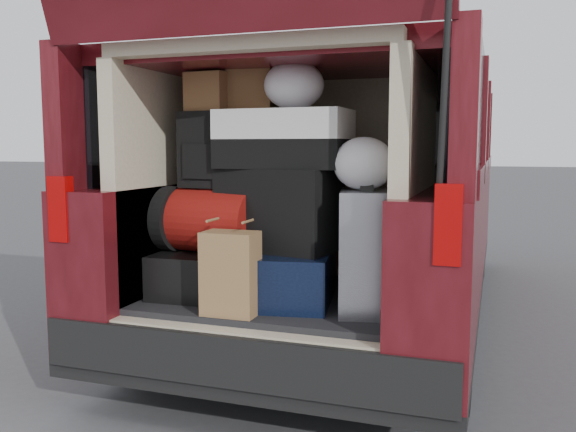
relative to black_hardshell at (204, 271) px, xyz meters
name	(u,v)px	position (x,y,z in m)	size (l,w,h in m)	color
ground	(263,419)	(0.39, -0.18, -0.66)	(80.00, 80.00, 0.00)	#3D3D40
minivan	(352,199)	(0.39, 1.68, 0.25)	(1.90, 5.35, 2.77)	black
load_floor	(282,346)	(0.39, 0.10, -0.39)	(1.24, 1.05, 0.55)	black
black_hardshell	(204,271)	(0.00, 0.00, 0.00)	(0.40, 0.55, 0.22)	black
navy_hardshell	(283,276)	(0.44, -0.03, 0.01)	(0.47, 0.57, 0.25)	black
silver_roller	(366,251)	(0.86, -0.08, 0.17)	(0.23, 0.37, 0.56)	silver
kraft_bag	(231,273)	(0.30, -0.34, 0.08)	(0.24, 0.16, 0.38)	olive
red_duffel	(211,220)	(0.06, -0.03, 0.27)	(0.50, 0.33, 0.33)	maroon
black_soft_case	(279,209)	(0.41, 0.00, 0.34)	(0.55, 0.33, 0.40)	black
backpack	(208,150)	(0.04, -0.01, 0.63)	(0.27, 0.16, 0.38)	black
twotone_duffel	(284,139)	(0.44, 0.01, 0.68)	(0.63, 0.32, 0.28)	silver
grocery_sack_lower	(210,93)	(0.04, 0.02, 0.91)	(0.21, 0.17, 0.19)	brown
grocery_sack_upper	(253,89)	(0.24, 0.10, 0.93)	(0.23, 0.18, 0.23)	brown
plastic_bag_center	(294,85)	(0.48, 0.01, 0.93)	(0.29, 0.27, 0.23)	silver
plastic_bag_right	(364,164)	(0.85, -0.09, 0.57)	(0.28, 0.26, 0.24)	silver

